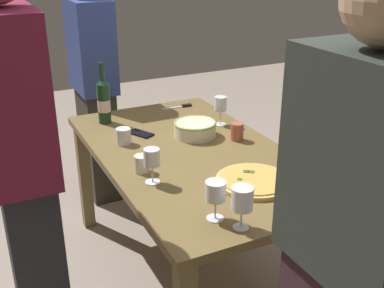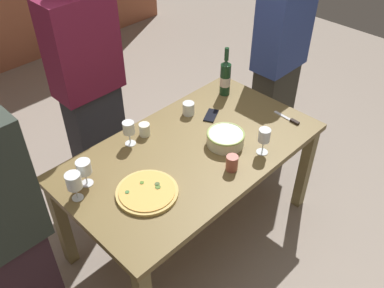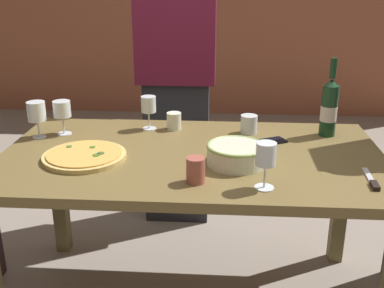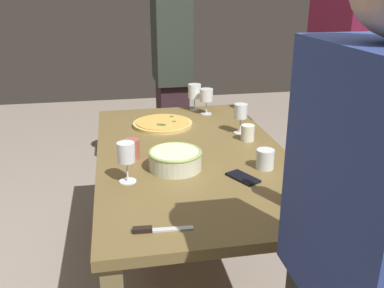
# 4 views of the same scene
# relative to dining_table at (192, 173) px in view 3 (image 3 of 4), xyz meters

# --- Properties ---
(dining_table) EXTENTS (1.60, 0.90, 0.75)m
(dining_table) POSITION_rel_dining_table_xyz_m (0.00, 0.00, 0.00)
(dining_table) COLOR brown
(dining_table) RESTS_ON ground
(pizza) EXTENTS (0.34, 0.34, 0.03)m
(pizza) POSITION_rel_dining_table_xyz_m (-0.43, -0.09, 0.11)
(pizza) COLOR #D6B564
(pizza) RESTS_ON dining_table
(serving_bowl) EXTENTS (0.23, 0.23, 0.08)m
(serving_bowl) POSITION_rel_dining_table_xyz_m (0.18, -0.11, 0.14)
(serving_bowl) COLOR silver
(serving_bowl) RESTS_ON dining_table
(wine_bottle) EXTENTS (0.07, 0.07, 0.36)m
(wine_bottle) POSITION_rel_dining_table_xyz_m (0.61, 0.27, 0.23)
(wine_bottle) COLOR #183B20
(wine_bottle) RESTS_ON dining_table
(wine_glass_near_pizza) EXTENTS (0.08, 0.08, 0.17)m
(wine_glass_near_pizza) POSITION_rel_dining_table_xyz_m (-0.71, 0.15, 0.21)
(wine_glass_near_pizza) COLOR white
(wine_glass_near_pizza) RESTS_ON dining_table
(wine_glass_by_bottle) EXTENTS (0.08, 0.08, 0.16)m
(wine_glass_by_bottle) POSITION_rel_dining_table_xyz_m (-0.61, 0.20, 0.21)
(wine_glass_by_bottle) COLOR white
(wine_glass_by_bottle) RESTS_ON dining_table
(wine_glass_far_left) EXTENTS (0.07, 0.07, 0.16)m
(wine_glass_far_left) POSITION_rel_dining_table_xyz_m (-0.23, 0.31, 0.21)
(wine_glass_far_left) COLOR white
(wine_glass_far_left) RESTS_ON dining_table
(wine_glass_far_right) EXTENTS (0.07, 0.07, 0.17)m
(wine_glass_far_right) POSITION_rel_dining_table_xyz_m (0.28, -0.32, 0.22)
(wine_glass_far_right) COLOR white
(wine_glass_far_right) RESTS_ON dining_table
(cup_amber) EXTENTS (0.07, 0.07, 0.08)m
(cup_amber) POSITION_rel_dining_table_xyz_m (-0.11, 0.31, 0.13)
(cup_amber) COLOR silver
(cup_amber) RESTS_ON dining_table
(cup_ceramic) EXTENTS (0.07, 0.07, 0.09)m
(cup_ceramic) POSITION_rel_dining_table_xyz_m (0.03, -0.29, 0.14)
(cup_ceramic) COLOR #AD5848
(cup_ceramic) RESTS_ON dining_table
(cup_spare) EXTENTS (0.08, 0.08, 0.09)m
(cup_spare) POSITION_rel_dining_table_xyz_m (0.25, 0.28, 0.14)
(cup_spare) COLOR white
(cup_spare) RESTS_ON dining_table
(cell_phone) EXTENTS (0.16, 0.13, 0.01)m
(cell_phone) POSITION_rel_dining_table_xyz_m (0.34, 0.15, 0.10)
(cell_phone) COLOR black
(cell_phone) RESTS_ON dining_table
(pizza_knife) EXTENTS (0.03, 0.20, 0.02)m
(pizza_knife) POSITION_rel_dining_table_xyz_m (0.67, -0.25, 0.10)
(pizza_knife) COLOR silver
(pizza_knife) RESTS_ON dining_table
(person_host) EXTENTS (0.44, 0.24, 1.76)m
(person_host) POSITION_rel_dining_table_xyz_m (-0.15, 0.83, 0.24)
(person_host) COLOR #26262C
(person_host) RESTS_ON ground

